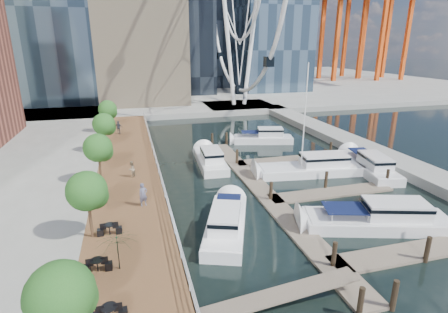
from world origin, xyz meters
TOP-DOWN VIEW (x-y plane):
  - ground at (0.00, 0.00)m, footprint 520.00×520.00m
  - boardwalk at (-9.00, 15.00)m, footprint 6.00×60.00m
  - seawall at (-6.00, 15.00)m, footprint 0.25×60.00m
  - land_far at (0.00, 102.00)m, footprint 200.00×114.00m
  - breakwater at (20.00, 20.00)m, footprint 4.00×60.00m
  - pier at (14.00, 52.00)m, footprint 14.00×12.00m
  - railing at (-6.10, 15.00)m, footprint 0.10×60.00m
  - floating_docks at (7.97, 9.98)m, footprint 16.00×34.00m
  - port_cranes at (67.67, 95.67)m, footprint 40.00×52.00m
  - street_trees at (-11.40, 14.00)m, footprint 2.60×42.60m
  - cafe_tables at (-10.40, -2.00)m, footprint 2.50×13.70m
  - yacht_foreground at (8.89, 1.61)m, footprint 12.14×6.42m
  - pedestrian_near at (-7.87, 7.89)m, footprint 0.80×0.65m
  - pedestrian_mid at (-8.64, 14.54)m, footprint 0.94×0.98m
  - pedestrian_far at (-10.07, 32.50)m, footprint 1.16×0.87m
  - moored_yachts at (8.75, 11.91)m, footprint 23.76×39.81m

SIDE VIEW (x-z plane):
  - ground at x=0.00m, z-range 0.00..0.00m
  - yacht_foreground at x=8.89m, z-range -1.07..1.07m
  - moored_yachts at x=8.75m, z-range -5.75..5.75m
  - floating_docks at x=7.97m, z-range -0.81..1.79m
  - boardwalk at x=-9.00m, z-range 0.00..1.00m
  - seawall at x=-6.00m, z-range 0.00..1.00m
  - land_far at x=0.00m, z-range 0.00..1.00m
  - breakwater at x=20.00m, z-range 0.00..1.00m
  - pier at x=14.00m, z-range 0.00..1.00m
  - cafe_tables at x=-10.40m, z-range 1.00..1.74m
  - railing at x=-6.10m, z-range 1.00..2.05m
  - pedestrian_mid at x=-8.64m, z-range 1.00..2.59m
  - pedestrian_far at x=-10.07m, z-range 1.00..2.84m
  - pedestrian_near at x=-7.87m, z-range 1.00..2.88m
  - street_trees at x=-11.40m, z-range 1.99..6.59m
  - port_cranes at x=67.67m, z-range 1.00..39.00m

